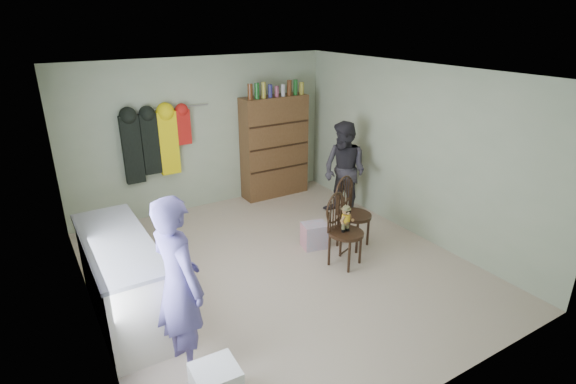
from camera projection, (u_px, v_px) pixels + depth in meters
ground_plane at (280, 267)px, 5.91m from camera, size 5.00×5.00×0.00m
room_walls at (258, 142)px, 5.75m from camera, size 5.00×5.00×5.00m
counter at (122, 279)px, 4.79m from camera, size 0.64×1.86×0.94m
chair_front at (343, 225)px, 5.82m from camera, size 0.57×0.57×0.99m
chair_far at (351, 210)px, 6.31m from camera, size 0.58×0.58×1.02m
striped_bag at (315, 235)px, 6.37m from camera, size 0.39×0.33×0.36m
person_left at (179, 285)px, 4.00m from camera, size 0.55×0.70×1.72m
person_right at (344, 171)px, 7.14m from camera, size 0.75×0.88×1.57m
dresser at (274, 146)px, 8.00m from camera, size 1.20×0.39×2.07m
coat_rack at (155, 143)px, 6.93m from camera, size 1.42×0.12×1.09m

